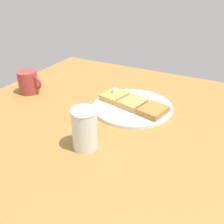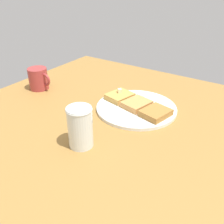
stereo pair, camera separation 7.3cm
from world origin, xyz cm
name	(u,v)px [view 2 (the right image)]	position (x,y,z in cm)	size (l,w,h in cm)	color
table_surface	(106,116)	(0.00, 0.00, 1.02)	(91.52, 91.52, 2.04)	olive
plate	(136,108)	(6.88, 7.72, 2.60)	(26.71, 26.71, 1.02)	silver
toast_slice_left	(120,96)	(-0.93, 9.57, 4.03)	(7.22, 8.68, 1.94)	gold
toast_slice_middle	(137,104)	(6.88, 7.72, 4.03)	(7.22, 8.68, 1.94)	tan
toast_slice_right	(156,113)	(14.69, 5.86, 4.03)	(7.22, 8.68, 1.94)	#A77234
butter_pat_primary	(120,91)	(-1.49, 10.42, 5.71)	(1.43, 1.29, 1.43)	beige
fork	(131,96)	(1.35, 13.51, 3.24)	(12.85, 11.77, 0.36)	silver
syrup_jar	(80,128)	(4.31, -17.66, 7.22)	(6.73, 6.73, 11.18)	#35180B
coffee_mug	(39,79)	(-32.94, 1.39, 6.23)	(10.02, 7.26, 8.34)	#A13636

